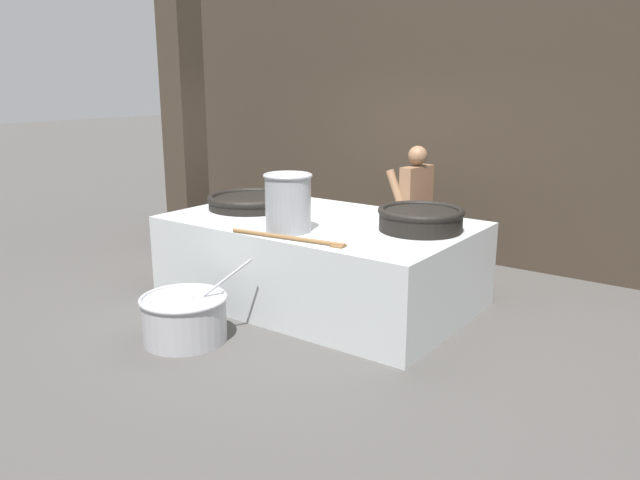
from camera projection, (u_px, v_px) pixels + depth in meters
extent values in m
plane|color=#474442|center=(320.00, 300.00, 6.75)|extent=(60.00, 60.00, 0.00)
cube|color=#382D23|center=(432.00, 108.00, 8.22)|extent=(8.87, 0.24, 3.89)
cube|color=#382D23|center=(183.00, 108.00, 8.12)|extent=(0.41, 0.41, 3.89)
cube|color=#B2B7B7|center=(320.00, 260.00, 6.64)|extent=(3.13, 1.93, 0.89)
cylinder|color=black|center=(251.00, 203.00, 7.08)|extent=(0.95, 0.95, 0.12)
torus|color=black|center=(251.00, 198.00, 7.07)|extent=(0.99, 0.99, 0.08)
cylinder|color=black|center=(421.00, 221.00, 6.03)|extent=(0.80, 0.80, 0.19)
torus|color=black|center=(421.00, 211.00, 6.01)|extent=(0.84, 0.84, 0.06)
cylinder|color=gray|center=(288.00, 204.00, 5.96)|extent=(0.44, 0.44, 0.54)
torus|color=gray|center=(288.00, 175.00, 5.89)|extent=(0.47, 0.47, 0.03)
cylinder|color=brown|center=(286.00, 237.00, 5.70)|extent=(1.18, 0.19, 0.04)
cube|color=brown|center=(338.00, 246.00, 5.46)|extent=(0.13, 0.11, 0.02)
cylinder|color=brown|center=(410.00, 249.00, 7.29)|extent=(0.12, 0.12, 0.78)
cylinder|color=brown|center=(418.00, 246.00, 7.40)|extent=(0.12, 0.12, 0.78)
cube|color=olive|center=(415.00, 235.00, 7.31)|extent=(0.21, 0.26, 0.51)
cube|color=brown|center=(416.00, 191.00, 7.18)|extent=(0.21, 0.49, 0.58)
cylinder|color=brown|center=(397.00, 193.00, 7.07)|extent=(0.32, 0.13, 0.53)
cylinder|color=brown|center=(421.00, 188.00, 7.41)|extent=(0.32, 0.13, 0.53)
sphere|color=brown|center=(418.00, 155.00, 7.07)|extent=(0.22, 0.22, 0.22)
cylinder|color=#9E9EA3|center=(185.00, 319.00, 5.66)|extent=(0.76, 0.76, 0.40)
torus|color=#9E9EA3|center=(183.00, 298.00, 5.61)|extent=(0.79, 0.79, 0.04)
cylinder|color=orange|center=(184.00, 310.00, 5.63)|extent=(0.67, 0.67, 0.10)
cylinder|color=orange|center=(184.00, 302.00, 5.63)|extent=(0.05, 0.05, 0.04)
cylinder|color=orange|center=(169.00, 309.00, 5.48)|extent=(0.04, 0.04, 0.03)
cylinder|color=orange|center=(191.00, 298.00, 5.73)|extent=(0.05, 0.06, 0.04)
cylinder|color=orange|center=(201.00, 298.00, 5.73)|extent=(0.05, 0.05, 0.04)
cylinder|color=orange|center=(212.00, 305.00, 5.59)|extent=(0.03, 0.05, 0.03)
cylinder|color=orange|center=(179.00, 295.00, 5.84)|extent=(0.05, 0.05, 0.03)
cylinder|color=orange|center=(195.00, 295.00, 5.81)|extent=(0.05, 0.05, 0.04)
sphere|color=#9E9EA3|center=(198.00, 300.00, 5.64)|extent=(0.14, 0.14, 0.14)
cylinder|color=#9E9EA3|center=(225.00, 279.00, 5.66)|extent=(0.34, 0.41, 0.37)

